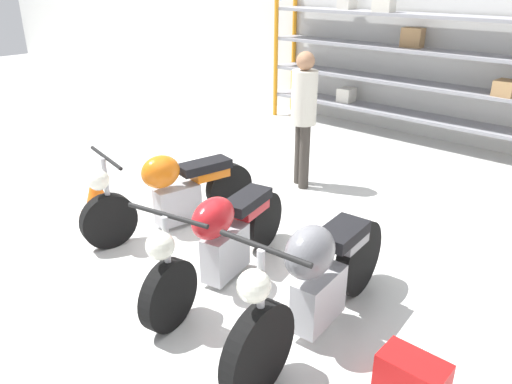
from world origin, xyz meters
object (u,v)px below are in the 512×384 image
Objects in this scene: traffic_cone at (96,191)px; shelving_rack at (401,63)px; motorcycle_red at (221,238)px; toolbox at (412,377)px; motorcycle_grey at (315,281)px; motorcycle_orange at (172,191)px; person_browsing at (304,110)px.

shelving_rack is at bearing 77.31° from traffic_cone.
motorcycle_red is 4.66× the size of toolbox.
motorcycle_grey reaches higher than motorcycle_red.
motorcycle_grey is 4.80× the size of toolbox.
motorcycle_orange is 4.54× the size of toolbox.
motorcycle_red is at bearing -1.04° from traffic_cone.
shelving_rack is 5.25m from traffic_cone.
motorcycle_grey is at bearing 75.23° from motorcycle_red.
toolbox is 3.97m from traffic_cone.
person_browsing is at bearing 60.39° from traffic_cone.
motorcycle_orange is 2.25m from motorcycle_grey.
motorcycle_red is at bearing 52.90° from person_browsing.
toolbox is at bearing 75.31° from motorcycle_red.
person_browsing is at bearing -171.68° from motorcycle_red.
motorcycle_red is at bearing 176.78° from toolbox.
motorcycle_grey is (1.05, -0.06, 0.05)m from motorcycle_red.
motorcycle_orange is 1.22m from motorcycle_red.
traffic_cone is at bearing -102.52° from motorcycle_red.
motorcycle_grey reaches higher than toolbox.
shelving_rack is at bearing 179.19° from motorcycle_red.
motorcycle_grey is 3.15m from traffic_cone.
motorcycle_orange is at bearing 170.56° from toolbox.
person_browsing reaches higher than motorcycle_grey.
person_browsing is at bearing -87.21° from shelving_rack.
person_browsing is 3.70m from toolbox.
motorcycle_orange is 1.02m from traffic_cone.
motorcycle_orange is 0.95× the size of motorcycle_grey.
toolbox is at bearing 82.04° from motorcycle_grey.
shelving_rack is at bearing 118.67° from toolbox.
shelving_rack is at bearing -163.53° from motorcycle_grey.
shelving_rack is 11.14× the size of toolbox.
motorcycle_grey reaches higher than traffic_cone.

